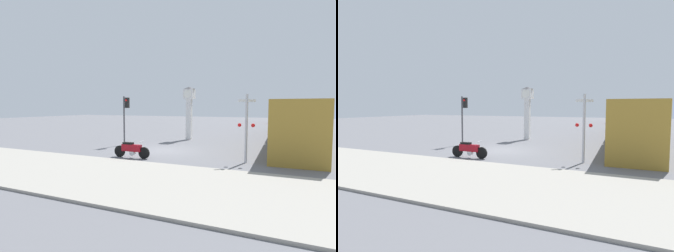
{
  "view_description": "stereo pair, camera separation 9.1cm",
  "coord_description": "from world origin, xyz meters",
  "views": [
    {
      "loc": [
        7.51,
        -16.16,
        3.02
      ],
      "look_at": [
        -0.55,
        1.98,
        1.55
      ],
      "focal_mm": 28.0,
      "sensor_mm": 36.0,
      "label": 1
    },
    {
      "loc": [
        7.59,
        -16.12,
        3.02
      ],
      "look_at": [
        -0.55,
        1.98,
        1.55
      ],
      "focal_mm": 28.0,
      "sensor_mm": 36.0,
      "label": 2
    }
  ],
  "objects": [
    {
      "name": "ground_plane",
      "position": [
        0.0,
        0.0,
        0.0
      ],
      "size": [
        120.0,
        120.0,
        0.0
      ],
      "primitive_type": "plane",
      "color": "slate"
    },
    {
      "name": "sidewalk_strip",
      "position": [
        0.0,
        -7.05,
        0.05
      ],
      "size": [
        36.0,
        6.0,
        0.1
      ],
      "color": "#9E998E",
      "rests_on": "ground_plane"
    },
    {
      "name": "motorcycle",
      "position": [
        -0.67,
        -3.05,
        0.49
      ],
      "size": [
        2.33,
        0.5,
        1.03
      ],
      "rotation": [
        0.0,
        0.0,
        0.03
      ],
      "color": "black",
      "rests_on": "ground_plane"
    },
    {
      "name": "clock_tower",
      "position": [
        -0.42,
        6.42,
        3.17
      ],
      "size": [
        1.08,
        1.08,
        4.82
      ],
      "color": "white",
      "rests_on": "ground_plane"
    },
    {
      "name": "freight_train",
      "position": [
        8.18,
        19.45,
        1.7
      ],
      "size": [
        2.8,
        43.31,
        3.4
      ],
      "color": "olive",
      "rests_on": "ground_plane"
    },
    {
      "name": "traffic_light",
      "position": [
        -3.75,
        1.08,
        2.64
      ],
      "size": [
        0.5,
        0.35,
        3.82
      ],
      "color": "#47474C",
      "rests_on": "ground_plane"
    },
    {
      "name": "railroad_crossing_signal",
      "position": [
        5.68,
        -1.73,
        2.02
      ],
      "size": [
        0.9,
        0.82,
        3.7
      ],
      "color": "#B7B7BC",
      "rests_on": "ground_plane"
    }
  ]
}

